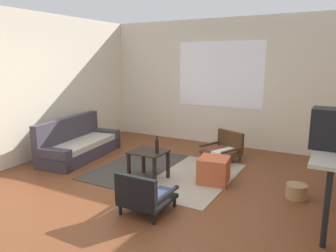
{
  "coord_description": "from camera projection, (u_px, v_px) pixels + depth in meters",
  "views": [
    {
      "loc": [
        2.35,
        -3.54,
        1.86
      ],
      "look_at": [
        0.04,
        0.64,
        0.85
      ],
      "focal_mm": 33.96,
      "sensor_mm": 36.0,
      "label": 1
    }
  ],
  "objects": [
    {
      "name": "crt_television",
      "position": [
        336.0,
        129.0,
        3.56
      ],
      "size": [
        0.52,
        0.33,
        0.46
      ],
      "color": "black",
      "rests_on": "console_shelf"
    },
    {
      "name": "side_wall_left",
      "position": [
        29.0,
        88.0,
        5.77
      ],
      "size": [
        0.12,
        6.6,
        2.7
      ],
      "primitive_type": "cube",
      "color": "beige",
      "rests_on": "ground"
    },
    {
      "name": "console_shelf",
      "position": [
        333.0,
        153.0,
        3.76
      ],
      "size": [
        0.41,
        1.79,
        0.86
      ],
      "color": "#B2AD9E",
      "rests_on": "ground"
    },
    {
      "name": "ottoman_orange",
      "position": [
        214.0,
        170.0,
        4.83
      ],
      "size": [
        0.5,
        0.5,
        0.4
      ],
      "primitive_type": "cube",
      "rotation": [
        0.0,
        0.0,
        0.15
      ],
      "color": "#BC5633",
      "rests_on": "ground"
    },
    {
      "name": "far_wall_with_window",
      "position": [
        220.0,
        83.0,
        6.87
      ],
      "size": [
        5.6,
        0.13,
        2.7
      ],
      "color": "beige",
      "rests_on": "ground"
    },
    {
      "name": "ground_plane",
      "position": [
        144.0,
        192.0,
        4.53
      ],
      "size": [
        7.8,
        7.8,
        0.0
      ],
      "primitive_type": "plane",
      "color": "brown"
    },
    {
      "name": "armchair_striped_foreground",
      "position": [
        144.0,
        195.0,
        3.86
      ],
      "size": [
        0.56,
        0.59,
        0.54
      ],
      "color": "black",
      "rests_on": "ground"
    },
    {
      "name": "armchair_by_window",
      "position": [
        224.0,
        148.0,
        5.93
      ],
      "size": [
        0.77,
        0.76,
        0.53
      ],
      "color": "#472D19",
      "rests_on": "ground"
    },
    {
      "name": "coffee_table",
      "position": [
        149.0,
        158.0,
        4.91
      ],
      "size": [
        0.54,
        0.49,
        0.47
      ],
      "color": "black",
      "rests_on": "ground"
    },
    {
      "name": "area_rug",
      "position": [
        164.0,
        172.0,
        5.33
      ],
      "size": [
        2.23,
        1.99,
        0.01
      ],
      "color": "#38332D",
      "rests_on": "ground"
    },
    {
      "name": "glass_bottle",
      "position": [
        157.0,
        146.0,
        4.78
      ],
      "size": [
        0.06,
        0.06,
        0.26
      ],
      "color": "black",
      "rests_on": "coffee_table"
    },
    {
      "name": "couch",
      "position": [
        78.0,
        145.0,
        6.1
      ],
      "size": [
        0.94,
        1.87,
        0.76
      ],
      "color": "#38333D",
      "rests_on": "ground"
    },
    {
      "name": "wicker_basket",
      "position": [
        296.0,
        191.0,
        4.3
      ],
      "size": [
        0.27,
        0.27,
        0.2
      ],
      "primitive_type": "cylinder",
      "color": "#9E7A4C",
      "rests_on": "ground"
    }
  ]
}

